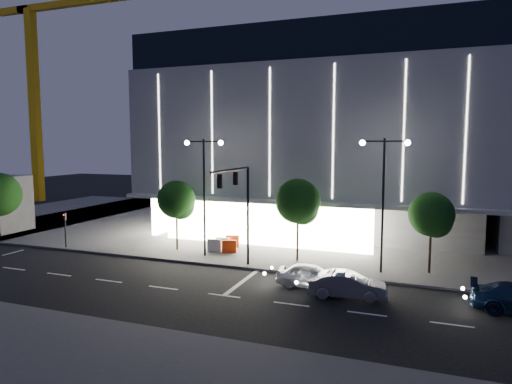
{
  "coord_description": "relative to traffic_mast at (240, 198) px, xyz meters",
  "views": [
    {
      "loc": [
        12.55,
        -24.52,
        8.68
      ],
      "look_at": [
        0.59,
        7.52,
        5.0
      ],
      "focal_mm": 32.0,
      "sensor_mm": 36.0,
      "label": 1
    }
  ],
  "objects": [
    {
      "name": "ground",
      "position": [
        -1.0,
        -3.34,
        -5.03
      ],
      "size": [
        160.0,
        160.0,
        0.0
      ],
      "primitive_type": "plane",
      "color": "black",
      "rests_on": "ground"
    },
    {
      "name": "sidewalk_museum",
      "position": [
        4.0,
        20.66,
        -4.95
      ],
      "size": [
        70.0,
        40.0,
        0.15
      ],
      "primitive_type": "cube",
      "color": "#474747",
      "rests_on": "ground"
    },
    {
      "name": "museum",
      "position": [
        1.98,
        18.97,
        4.25
      ],
      "size": [
        30.0,
        25.8,
        18.0
      ],
      "color": "#4C4C51",
      "rests_on": "ground"
    },
    {
      "name": "traffic_mast",
      "position": [
        0.0,
        0.0,
        0.0
      ],
      "size": [
        0.33,
        5.89,
        7.07
      ],
      "color": "black",
      "rests_on": "ground"
    },
    {
      "name": "street_lamp_west",
      "position": [
        -4.0,
        2.66,
        0.93
      ],
      "size": [
        3.16,
        0.36,
        9.0
      ],
      "color": "black",
      "rests_on": "ground"
    },
    {
      "name": "street_lamp_east",
      "position": [
        9.0,
        2.66,
        0.93
      ],
      "size": [
        3.16,
        0.36,
        9.0
      ],
      "color": "black",
      "rests_on": "ground"
    },
    {
      "name": "ped_signal_far",
      "position": [
        -16.0,
        1.16,
        -3.14
      ],
      "size": [
        0.22,
        0.24,
        3.0
      ],
      "color": "black",
      "rests_on": "ground"
    },
    {
      "name": "tower_crane",
      "position": [
        -41.92,
        24.66,
        15.48
      ],
      "size": [
        32.0,
        2.0,
        28.5
      ],
      "color": "gold",
      "rests_on": "ground"
    },
    {
      "name": "tree_left",
      "position": [
        -6.97,
        3.68,
        -0.99
      ],
      "size": [
        3.02,
        3.02,
        5.72
      ],
      "color": "black",
      "rests_on": "ground"
    },
    {
      "name": "tree_mid",
      "position": [
        3.03,
        3.68,
        -0.69
      ],
      "size": [
        3.25,
        3.25,
        6.15
      ],
      "color": "black",
      "rests_on": "ground"
    },
    {
      "name": "tree_right",
      "position": [
        12.03,
        3.68,
        -1.14
      ],
      "size": [
        2.91,
        2.91,
        5.51
      ],
      "color": "black",
      "rests_on": "ground"
    },
    {
      "name": "car_lead",
      "position": [
        5.3,
        -1.64,
        -4.32
      ],
      "size": [
        4.25,
        1.9,
        1.42
      ],
      "primitive_type": "imported",
      "rotation": [
        0.0,
        0.0,
        1.52
      ],
      "color": "#B8BBC1",
      "rests_on": "ground"
    },
    {
      "name": "car_second",
      "position": [
        7.64,
        -2.68,
        -4.31
      ],
      "size": [
        4.53,
        2.07,
        1.44
      ],
      "primitive_type": "imported",
      "rotation": [
        0.0,
        0.0,
        1.7
      ],
      "color": "#A1A3A9",
      "rests_on": "ground"
    },
    {
      "name": "barrier_a",
      "position": [
        -3.11,
        5.86,
        -4.38
      ],
      "size": [
        1.12,
        0.59,
        1.0
      ],
      "primitive_type": "cube",
      "rotation": [
        0.0,
        0.0,
        0.33
      ],
      "color": "#D6470B",
      "rests_on": "sidewalk_museum"
    },
    {
      "name": "barrier_b",
      "position": [
        -3.86,
        4.03,
        -4.38
      ],
      "size": [
        1.13,
        0.53,
        1.0
      ],
      "primitive_type": "cube",
      "rotation": [
        0.0,
        0.0,
        0.27
      ],
      "color": "silver",
      "rests_on": "sidewalk_museum"
    },
    {
      "name": "barrier_c",
      "position": [
        -2.59,
        4.07,
        -4.38
      ],
      "size": [
        1.12,
        0.6,
        1.0
      ],
      "primitive_type": "cube",
      "rotation": [
        0.0,
        0.0,
        0.34
      ],
      "color": "#FF3D0E",
      "rests_on": "sidewalk_museum"
    },
    {
      "name": "barrier_d",
      "position": [
        -3.47,
        4.75,
        -4.38
      ],
      "size": [
        1.12,
        0.35,
        1.0
      ],
      "primitive_type": "cube",
      "rotation": [
        0.0,
        0.0,
        0.09
      ],
      "color": "silver",
      "rests_on": "sidewalk_museum"
    }
  ]
}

